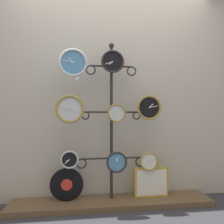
{
  "coord_description": "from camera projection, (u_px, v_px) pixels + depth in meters",
  "views": [
    {
      "loc": [
        -0.32,
        -2.03,
        0.99
      ],
      "look_at": [
        0.0,
        0.36,
        1.02
      ],
      "focal_mm": 35.0,
      "sensor_mm": 36.0,
      "label": 1
    }
  ],
  "objects": [
    {
      "name": "display_stand",
      "position": [
        111.0,
        156.0,
        2.45
      ],
      "size": [
        0.79,
        0.41,
        1.81
      ],
      "color": "#282623",
      "rests_on": "ground_plane"
    },
    {
      "name": "vinyl_record",
      "position": [
        67.0,
        185.0,
        2.35
      ],
      "size": [
        0.36,
        0.01,
        0.36
      ],
      "color": "black",
      "rests_on": "low_shelf"
    },
    {
      "name": "clock_bottom_right",
      "position": [
        149.0,
        161.0,
        2.43
      ],
      "size": [
        0.21,
        0.04,
        0.21
      ],
      "color": "silver"
    },
    {
      "name": "clock_middle_left",
      "position": [
        70.0,
        109.0,
        2.31
      ],
      "size": [
        0.3,
        0.04,
        0.3
      ],
      "color": "silver"
    },
    {
      "name": "clock_top_left",
      "position": [
        73.0,
        63.0,
        2.3
      ],
      "size": [
        0.3,
        0.04,
        0.3
      ],
      "color": "#4C84B2"
    },
    {
      "name": "clock_top_center",
      "position": [
        113.0,
        62.0,
        2.37
      ],
      "size": [
        0.25,
        0.04,
        0.25
      ],
      "color": "black"
    },
    {
      "name": "clock_middle_right",
      "position": [
        149.0,
        108.0,
        2.41
      ],
      "size": [
        0.28,
        0.04,
        0.28
      ],
      "color": "black"
    },
    {
      "name": "price_tag_upper",
      "position": [
        77.0,
        78.0,
        2.3
      ],
      "size": [
        0.04,
        0.0,
        0.03
      ],
      "color": "white"
    },
    {
      "name": "low_shelf",
      "position": [
        112.0,
        203.0,
        2.39
      ],
      "size": [
        2.2,
        0.36,
        0.06
      ],
      "color": "brown",
      "rests_on": "ground_plane"
    },
    {
      "name": "shop_wall",
      "position": [
        110.0,
        81.0,
        2.63
      ],
      "size": [
        4.4,
        0.04,
        2.8
      ],
      "color": "#BCB2A3",
      "rests_on": "ground_plane"
    },
    {
      "name": "clock_middle_center",
      "position": [
        116.0,
        113.0,
        2.38
      ],
      "size": [
        0.21,
        0.04,
        0.21
      ],
      "color": "silver"
    },
    {
      "name": "picture_frame",
      "position": [
        152.0,
        182.0,
        2.47
      ],
      "size": [
        0.39,
        0.02,
        0.33
      ],
      "color": "gold",
      "rests_on": "low_shelf"
    },
    {
      "name": "clock_bottom_left",
      "position": [
        70.0,
        160.0,
        2.3
      ],
      "size": [
        0.19,
        0.04,
        0.19
      ],
      "color": "black"
    },
    {
      "name": "ground_plane",
      "position": [
        117.0,
        221.0,
        2.04
      ],
      "size": [
        12.0,
        12.0,
        0.0
      ],
      "primitive_type": "plane",
      "color": "#333338"
    },
    {
      "name": "clock_bottom_center",
      "position": [
        117.0,
        162.0,
        2.36
      ],
      "size": [
        0.23,
        0.04,
        0.23
      ],
      "color": "#4C84B2"
    }
  ]
}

